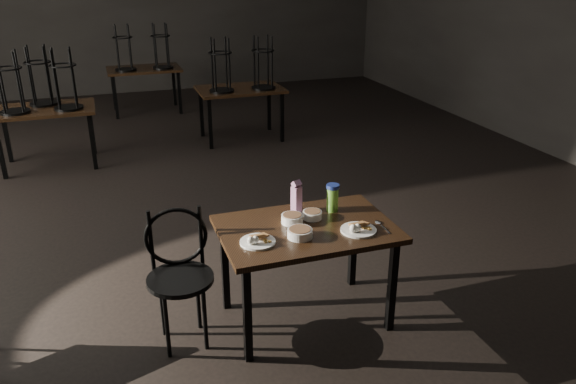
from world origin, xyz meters
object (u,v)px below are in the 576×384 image
object	(u,v)px
main_table	(307,237)
bentwood_chair	(179,266)
water_bottle	(333,197)
juice_carton	(296,197)

from	to	relation	value
main_table	bentwood_chair	xyz separation A→B (m)	(-0.88, 0.08, -0.12)
main_table	water_bottle	xyz separation A→B (m)	(0.27, 0.18, 0.18)
juice_carton	bentwood_chair	size ratio (longest dim) A/B	0.26
juice_carton	bentwood_chair	bearing A→B (deg)	-168.52
main_table	water_bottle	distance (m)	0.37
water_bottle	juice_carton	bearing A→B (deg)	162.41
juice_carton	bentwood_chair	xyz separation A→B (m)	(-0.90, -0.18, -0.31)
bentwood_chair	juice_carton	bearing A→B (deg)	16.42
juice_carton	bentwood_chair	world-z (taller)	juice_carton
main_table	bentwood_chair	distance (m)	0.89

